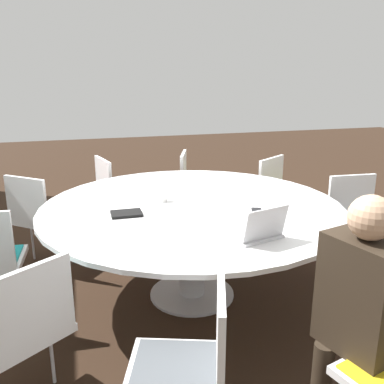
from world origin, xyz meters
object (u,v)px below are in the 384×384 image
(chair_5, at_px, (116,191))
(chair_9, at_px, (191,360))
(chair_4, at_px, (195,185))
(handbag, at_px, (342,238))
(chair_6, at_px, (39,213))
(coffee_cup, at_px, (162,196))
(chair_8, at_px, (22,323))
(spiral_notebook, at_px, (126,214))
(chair_2, at_px, (358,219))
(person_0, at_px, (359,301))
(chair_3, at_px, (281,193))
(laptop, at_px, (258,231))
(cell_phone, at_px, (257,211))

(chair_5, bearing_deg, chair_9, -13.80)
(chair_4, height_order, chair_5, same)
(handbag, bearing_deg, chair_5, 65.31)
(chair_6, distance_m, coffee_cup, 1.21)
(chair_8, relative_size, spiral_notebook, 4.02)
(chair_2, xyz_separation_m, chair_5, (1.37, 1.86, 0.00))
(chair_2, distance_m, handbag, 0.59)
(chair_6, height_order, person_0, person_0)
(chair_3, distance_m, laptop, 1.86)
(spiral_notebook, xyz_separation_m, coffee_cup, (0.25, -0.30, 0.03))
(chair_6, height_order, handbag, chair_6)
(person_0, relative_size, coffee_cup, 14.08)
(chair_5, height_order, person_0, person_0)
(chair_4, relative_size, coffee_cup, 9.96)
(chair_8, relative_size, coffee_cup, 9.96)
(coffee_cup, bearing_deg, chair_6, 53.97)
(chair_8, relative_size, cell_phone, 5.46)
(chair_4, distance_m, cell_phone, 1.65)
(chair_3, xyz_separation_m, chair_6, (0.00, 2.31, 0.00))
(chair_5, bearing_deg, cell_phone, 12.23)
(coffee_cup, xyz_separation_m, cell_phone, (-0.42, -0.60, -0.04))
(chair_2, xyz_separation_m, chair_9, (-1.37, 1.81, 0.00))
(chair_4, xyz_separation_m, chair_6, (-0.52, 1.56, 0.00))
(coffee_cup, bearing_deg, handbag, -81.55)
(chair_4, relative_size, cell_phone, 5.46)
(chair_5, height_order, coffee_cup, chair_5)
(cell_phone, bearing_deg, person_0, 179.63)
(chair_3, distance_m, person_0, 2.41)
(chair_3, relative_size, spiral_notebook, 4.02)
(laptop, bearing_deg, chair_9, 32.08)
(chair_6, relative_size, chair_9, 1.00)
(laptop, bearing_deg, chair_3, -137.02)
(chair_3, bearing_deg, spiral_notebook, -3.74)
(chair_3, bearing_deg, chair_2, 74.41)
(chair_3, distance_m, handbag, 0.72)
(chair_5, height_order, cell_phone, chair_5)
(spiral_notebook, height_order, handbag, spiral_notebook)
(chair_5, height_order, laptop, laptop)
(chair_9, distance_m, person_0, 0.80)
(chair_3, height_order, chair_8, same)
(chair_6, bearing_deg, chair_2, 20.61)
(chair_9, xyz_separation_m, coffee_cup, (1.53, -0.18, 0.28))
(chair_9, distance_m, coffee_cup, 1.57)
(chair_5, bearing_deg, handbag, 50.36)
(chair_2, bearing_deg, chair_4, -50.27)
(chair_4, relative_size, laptop, 2.40)
(chair_5, xyz_separation_m, chair_6, (-0.52, 0.72, 0.00))
(chair_5, xyz_separation_m, handbag, (-0.94, -2.05, -0.36))
(chair_6, height_order, chair_8, same)
(chair_3, xyz_separation_m, cell_phone, (-1.11, 0.75, 0.24))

